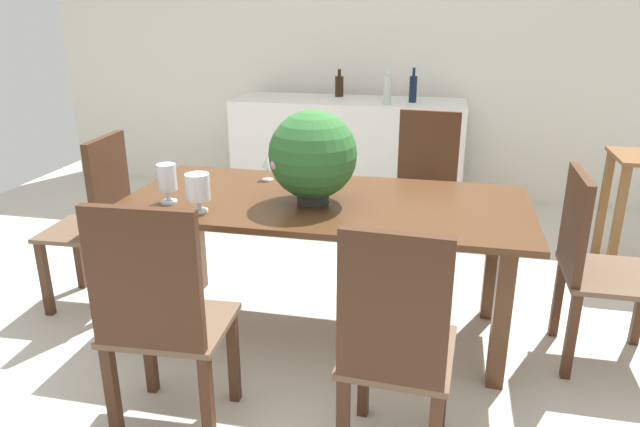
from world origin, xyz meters
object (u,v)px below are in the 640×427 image
Objects in this scene: chair_near_left at (159,313)px; chair_head_end at (98,216)px; dining_table at (326,218)px; chair_near_right at (395,345)px; wine_glass at (267,163)px; crystal_vase_center_near at (167,179)px; wine_bottle_dark at (387,90)px; wine_bottle_green at (339,86)px; flower_centerpiece at (313,156)px; chair_far_right at (425,185)px; kitchen_counter at (348,154)px; wine_bottle_amber at (413,88)px; chair_foot_end at (595,260)px; crystal_vase_left at (198,188)px.

chair_head_end is at bearing -51.17° from chair_near_left.
dining_table is at bearing -118.05° from chair_near_left.
chair_near_right is 7.20× the size of wine_glass.
crystal_vase_center_near is 0.71× the size of wine_bottle_dark.
wine_bottle_green reaches higher than dining_table.
crystal_vase_center_near is at bearing -164.13° from dining_table.
wine_bottle_green is at bearing 80.81° from crystal_vase_center_near.
flower_centerpiece reaches higher than crystal_vase_center_near.
kitchen_counter is (-0.71, 1.16, -0.11)m from chair_far_right.
wine_bottle_amber reaches higher than chair_far_right.
chair_foot_end is 2.12m from crystal_vase_center_near.
kitchen_counter is (0.52, 2.34, -0.41)m from crystal_vase_center_near.
chair_foot_end reaches higher than crystal_vase_left.
chair_head_end is 1.06× the size of chair_foot_end.
crystal_vase_center_near is (-1.22, 0.76, 0.32)m from chair_near_right.
wine_bottle_amber is at bearing 39.74° from wine_bottle_dark.
chair_far_right is 2.15m from chair_near_left.
flower_centerpiece reaches higher than wine_glass.
chair_near_left is at bearing -103.65° from wine_bottle_amber.
flower_centerpiece is 0.58m from crystal_vase_left.
wine_bottle_green is (0.10, 3.27, 0.46)m from chair_near_left.
chair_far_right is at bearing 41.42° from chair_foot_end.
crystal_vase_center_near reaches higher than dining_table.
crystal_vase_left is at bearing -109.30° from wine_bottle_amber.
chair_near_right is at bearing -55.93° from wine_glass.
kitchen_counter is (-0.70, 3.10, -0.09)m from chair_near_right.
wine_glass is at bearing 135.06° from flower_centerpiece.
kitchen_counter is (1.09, 2.12, -0.09)m from chair_head_end.
wine_bottle_dark is (0.49, 1.67, 0.20)m from wine_glass.
chair_near_left is 0.91m from chair_near_right.
chair_near_right is 4.37× the size of wine_bottle_green.
chair_near_left is 0.73m from crystal_vase_left.
wine_bottle_green reaches higher than chair_near_right.
wine_bottle_green is (0.41, 2.51, 0.15)m from crystal_vase_center_near.
chair_near_left is 3.01m from wine_bottle_dark.
chair_far_right is at bearing 115.74° from chair_head_end.
wine_bottle_amber is (0.53, -0.02, 0.58)m from kitchen_counter.
crystal_vase_center_near is 0.72× the size of wine_bottle_amber.
chair_near_right is at bearing -86.96° from wine_bottle_amber.
kitchen_counter is at bearing 85.21° from wine_glass.
chair_near_right is (0.91, -0.00, -0.02)m from chair_near_left.
kitchen_counter is at bearing 36.48° from chair_foot_end.
flower_centerpiece is 2.37m from wine_bottle_green.
chair_head_end is at bearing 90.12° from chair_foot_end.
wine_glass is at bearing -52.42° from chair_near_right.
chair_far_right reaches higher than chair_near_left.
crystal_vase_left is 2.62m from wine_bottle_green.
dining_table is 1.96× the size of chair_far_right.
chair_far_right reaches higher than crystal_vase_left.
chair_far_right is at bearing 38.59° from wine_glass.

